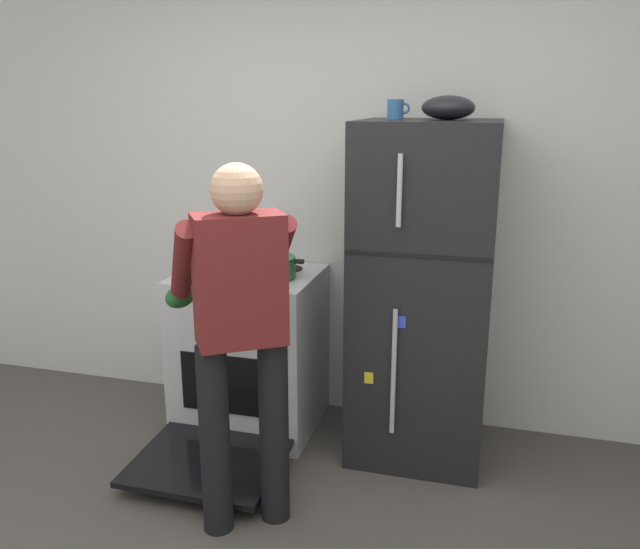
% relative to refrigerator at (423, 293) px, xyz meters
% --- Properties ---
extents(kitchen_wall_back, '(6.00, 0.10, 2.70)m').
position_rel_refrigerator_xyz_m(kitchen_wall_back, '(-0.47, 0.38, 0.48)').
color(kitchen_wall_back, silver).
rests_on(kitchen_wall_back, ground).
extents(refrigerator, '(0.68, 0.72, 1.74)m').
position_rel_refrigerator_xyz_m(refrigerator, '(0.00, 0.00, 0.00)').
color(refrigerator, black).
rests_on(refrigerator, ground).
extents(stove_range, '(0.76, 1.22, 0.91)m').
position_rel_refrigerator_xyz_m(stove_range, '(-0.96, -0.02, -0.43)').
color(stove_range, silver).
rests_on(stove_range, ground).
extents(person_cook, '(0.67, 0.72, 1.60)m').
position_rel_refrigerator_xyz_m(person_cook, '(-0.67, -0.85, 0.09)').
color(person_cook, black).
rests_on(person_cook, ground).
extents(red_pot, '(0.35, 0.25, 0.11)m').
position_rel_refrigerator_xyz_m(red_pot, '(-0.80, -0.05, 0.10)').
color(red_pot, '#236638').
rests_on(red_pot, stove_range).
extents(coffee_mug, '(0.11, 0.08, 0.10)m').
position_rel_refrigerator_xyz_m(coffee_mug, '(-0.18, 0.05, 0.92)').
color(coffee_mug, '#2D6093').
rests_on(coffee_mug, refrigerator).
extents(pepper_mill, '(0.05, 0.05, 0.14)m').
position_rel_refrigerator_xyz_m(pepper_mill, '(-1.26, 0.20, 0.11)').
color(pepper_mill, brown).
rests_on(pepper_mill, stove_range).
extents(mixing_bowl, '(0.25, 0.25, 0.11)m').
position_rel_refrigerator_xyz_m(mixing_bowl, '(0.08, 0.00, 0.93)').
color(mixing_bowl, black).
rests_on(mixing_bowl, refrigerator).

